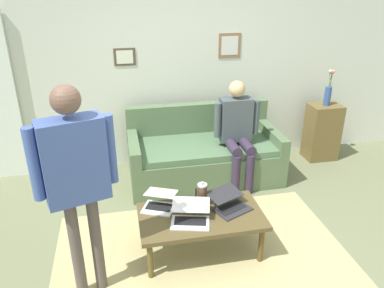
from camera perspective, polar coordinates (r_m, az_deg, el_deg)
ground_plane at (r=3.55m, az=3.58°, el=-17.63°), size 7.68×7.68×0.00m
area_rug at (r=3.60m, az=1.70°, el=-16.83°), size 2.68×1.78×0.01m
back_wall at (r=4.91m, az=-2.78°, el=12.23°), size 7.04×0.11×2.70m
couch at (r=4.72m, az=1.76°, el=-1.67°), size 1.85×0.91×0.88m
coffee_table at (r=3.45m, az=1.39°, el=-11.29°), size 1.12×0.62×0.40m
laptop_left at (r=3.51m, az=5.78°, el=-9.07°), size 0.43×0.44×0.13m
laptop_center at (r=3.33m, az=-0.23°, el=-10.98°), size 0.40×0.40×0.13m
laptop_right at (r=3.52m, az=-4.99°, el=-8.92°), size 0.38×0.40×0.14m
french_press at (r=3.50m, az=1.56°, el=-7.69°), size 0.11×0.09×0.25m
side_shelf at (r=5.50m, az=19.22°, el=1.75°), size 0.42×0.32×0.78m
flower_vase at (r=5.32m, az=20.07°, el=7.39°), size 0.10×0.09×0.49m
person_standing at (r=2.77m, az=-17.32°, el=-3.91°), size 0.60×0.31×1.74m
person_seated at (r=4.44m, az=6.93°, el=2.40°), size 0.55×0.51×1.28m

